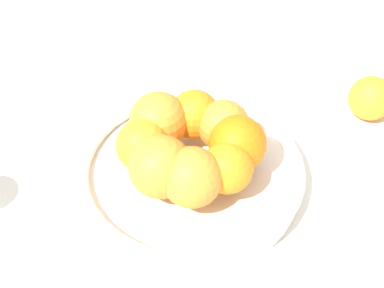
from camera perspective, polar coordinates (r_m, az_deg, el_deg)
ground_plane at (r=0.75m, az=-0.00°, el=-3.90°), size 4.00×4.00×0.00m
fruit_bowl at (r=0.73m, az=-0.00°, el=-3.00°), size 0.31×0.31×0.03m
orange_pile at (r=0.69m, az=-0.32°, el=-0.08°), size 0.19×0.19×0.08m
stray_orange at (r=0.87m, az=18.53°, el=4.66°), size 0.07×0.07×0.07m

